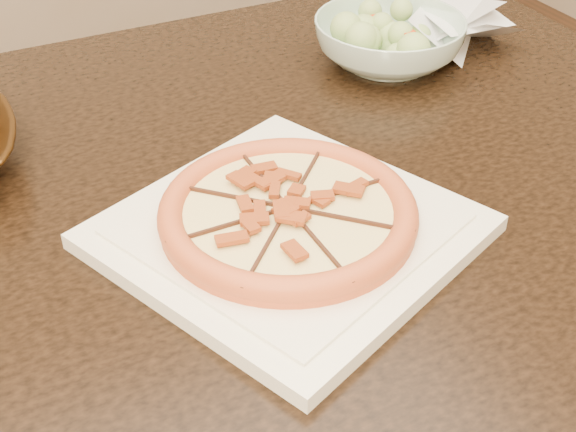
# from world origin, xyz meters

# --- Properties ---
(dining_table) EXTENTS (1.47, 0.96, 0.75)m
(dining_table) POSITION_xyz_m (-0.19, -0.09, 0.65)
(dining_table) COLOR black
(dining_table) RESTS_ON floor
(plate) EXTENTS (0.42, 0.42, 0.02)m
(plate) POSITION_xyz_m (-0.11, -0.22, 0.76)
(plate) COLOR #EDE8CC
(plate) RESTS_ON dining_table
(pizza) EXTENTS (0.27, 0.27, 0.03)m
(pizza) POSITION_xyz_m (-0.11, -0.22, 0.78)
(pizza) COLOR #BA562D
(pizza) RESTS_ON plate
(salad_bowl) EXTENTS (0.28, 0.28, 0.07)m
(salad_bowl) POSITION_xyz_m (0.21, 0.08, 0.78)
(salad_bowl) COLOR silver
(salad_bowl) RESTS_ON dining_table
(salad) EXTENTS (0.11, 0.10, 0.04)m
(salad) POSITION_xyz_m (0.21, 0.08, 0.84)
(salad) COLOR #A1BF76
(salad) RESTS_ON salad_bowl
(cling_film) EXTENTS (0.19, 0.17, 0.05)m
(cling_film) POSITION_xyz_m (0.35, 0.09, 0.78)
(cling_film) COLOR white
(cling_film) RESTS_ON dining_table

